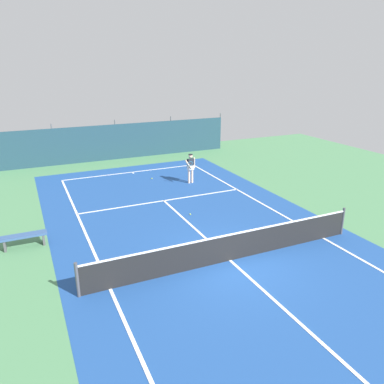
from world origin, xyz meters
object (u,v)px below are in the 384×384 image
object	(u,v)px
tennis_net	(230,247)
parked_car	(157,136)
tennis_ball_midcourt	(152,178)
courtside_bench	(24,238)
tennis_player	(191,166)
tennis_ball_near_player	(190,214)

from	to	relation	value
tennis_net	parked_car	xyz separation A→B (m)	(3.86, 18.24, 0.33)
tennis_ball_midcourt	courtside_bench	bearing A→B (deg)	-138.83
tennis_player	tennis_ball_near_player	world-z (taller)	tennis_player
tennis_net	courtside_bench	xyz separation A→B (m)	(-6.31, 3.99, -0.14)
tennis_player	parked_car	size ratio (longest dim) A/B	0.38
tennis_player	parked_car	world-z (taller)	parked_car
tennis_ball_midcourt	courtside_bench	distance (m)	9.24
tennis_player	tennis_ball_near_player	bearing A→B (deg)	59.03
tennis_ball_near_player	courtside_bench	world-z (taller)	courtside_bench
tennis_player	courtside_bench	world-z (taller)	tennis_player
tennis_net	tennis_player	distance (m)	8.80
tennis_player	parked_car	xyz separation A→B (m)	(1.49, 9.78, -0.12)
tennis_ball_near_player	courtside_bench	distance (m)	6.76
tennis_net	parked_car	bearing A→B (deg)	78.05
tennis_net	tennis_ball_near_player	xyz separation A→B (m)	(0.43, 4.25, -0.48)
parked_car	courtside_bench	distance (m)	17.52
tennis_ball_midcourt	courtside_bench	world-z (taller)	courtside_bench
tennis_ball_near_player	tennis_ball_midcourt	xyz separation A→B (m)	(0.21, 5.83, 0.00)
tennis_player	tennis_ball_midcourt	xyz separation A→B (m)	(-1.73, 1.61, -0.93)
tennis_net	tennis_player	bearing A→B (deg)	74.37
parked_car	tennis_ball_midcourt	bearing A→B (deg)	-117.19
parked_car	courtside_bench	xyz separation A→B (m)	(-10.17, -14.25, -0.46)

